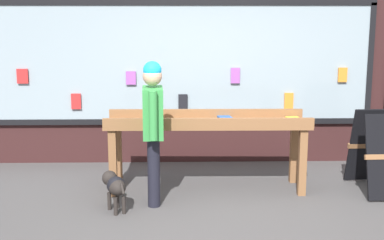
{
  "coord_description": "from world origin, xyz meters",
  "views": [
    {
      "loc": [
        -0.33,
        -5.29,
        2.11
      ],
      "look_at": [
        -0.19,
        0.85,
        0.91
      ],
      "focal_mm": 50.0,
      "sensor_mm": 36.0,
      "label": 1
    }
  ],
  "objects_px": {
    "person_browsing": "(153,123)",
    "display_table_main": "(207,129)",
    "sandwich_board_sign": "(378,151)",
    "small_dog": "(115,185)"
  },
  "relations": [
    {
      "from": "person_browsing",
      "to": "sandwich_board_sign",
      "type": "height_order",
      "value": "person_browsing"
    },
    {
      "from": "display_table_main",
      "to": "small_dog",
      "type": "bearing_deg",
      "value": -144.71
    },
    {
      "from": "person_browsing",
      "to": "small_dog",
      "type": "distance_m",
      "value": 0.8
    },
    {
      "from": "sandwich_board_sign",
      "to": "small_dog",
      "type": "bearing_deg",
      "value": -171.18
    },
    {
      "from": "small_dog",
      "to": "sandwich_board_sign",
      "type": "height_order",
      "value": "sandwich_board_sign"
    },
    {
      "from": "display_table_main",
      "to": "sandwich_board_sign",
      "type": "relative_size",
      "value": 2.51
    },
    {
      "from": "small_dog",
      "to": "sandwich_board_sign",
      "type": "xyz_separation_m",
      "value": [
        3.12,
        0.62,
        0.21
      ]
    },
    {
      "from": "sandwich_board_sign",
      "to": "person_browsing",
      "type": "bearing_deg",
      "value": -173.81
    },
    {
      "from": "person_browsing",
      "to": "display_table_main",
      "type": "bearing_deg",
      "value": -53.17
    },
    {
      "from": "small_dog",
      "to": "sandwich_board_sign",
      "type": "bearing_deg",
      "value": -106.11
    }
  ]
}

